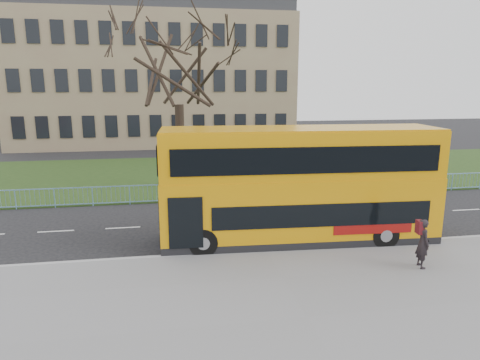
# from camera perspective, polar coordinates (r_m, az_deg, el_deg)

# --- Properties ---
(ground) EXTENTS (120.00, 120.00, 0.00)m
(ground) POSITION_cam_1_polar(r_m,az_deg,el_deg) (18.92, 2.42, -7.85)
(ground) COLOR black
(ground) RESTS_ON ground
(pavement) EXTENTS (80.00, 10.50, 0.12)m
(pavement) POSITION_cam_1_polar(r_m,az_deg,el_deg) (12.98, 8.84, -17.84)
(pavement) COLOR slate
(pavement) RESTS_ON ground
(kerb) EXTENTS (80.00, 0.20, 0.14)m
(kerb) POSITION_cam_1_polar(r_m,az_deg,el_deg) (17.48, 3.48, -9.38)
(kerb) COLOR #97979A
(kerb) RESTS_ON ground
(grass_verge) EXTENTS (80.00, 15.40, 0.08)m
(grass_verge) POSITION_cam_1_polar(r_m,az_deg,el_deg) (32.52, -2.74, 0.94)
(grass_verge) COLOR #1D3513
(grass_verge) RESTS_ON ground
(guard_railing) EXTENTS (40.00, 0.12, 1.10)m
(guard_railing) POSITION_cam_1_polar(r_m,az_deg,el_deg) (24.97, -0.67, -1.44)
(guard_railing) COLOR #77A9D3
(guard_railing) RESTS_ON ground
(bare_tree) EXTENTS (8.86, 8.86, 12.66)m
(bare_tree) POSITION_cam_1_polar(r_m,az_deg,el_deg) (27.35, -8.18, 12.07)
(bare_tree) COLOR black
(bare_tree) RESTS_ON grass_verge
(civic_building) EXTENTS (30.00, 15.00, 14.00)m
(civic_building) POSITION_cam_1_polar(r_m,az_deg,el_deg) (52.36, -11.16, 12.80)
(civic_building) COLOR #8A7058
(civic_building) RESTS_ON ground
(yellow_bus) EXTENTS (11.62, 3.30, 4.82)m
(yellow_bus) POSITION_cam_1_polar(r_m,az_deg,el_deg) (18.10, 7.94, -0.35)
(yellow_bus) COLOR orange
(yellow_bus) RESTS_ON ground
(pedestrian) EXTENTS (0.51, 0.71, 1.81)m
(pedestrian) POSITION_cam_1_polar(r_m,az_deg,el_deg) (16.87, 23.19, -7.78)
(pedestrian) COLOR black
(pedestrian) RESTS_ON pavement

